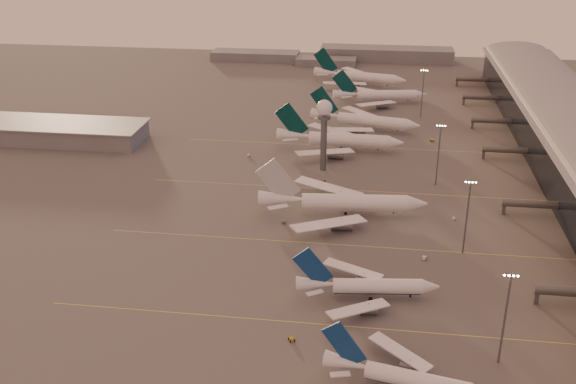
# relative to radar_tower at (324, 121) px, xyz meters

# --- Properties ---
(ground) EXTENTS (700.00, 700.00, 0.00)m
(ground) POSITION_rel_radar_tower_xyz_m (-5.00, -120.00, -20.95)
(ground) COLOR #585555
(ground) RESTS_ON ground
(taxiway_markings) EXTENTS (180.00, 185.25, 0.02)m
(taxiway_markings) POSITION_rel_radar_tower_xyz_m (25.00, -64.00, -20.94)
(taxiway_markings) COLOR #DAD44D
(taxiway_markings) RESTS_ON ground
(hangar) EXTENTS (82.00, 27.00, 8.50)m
(hangar) POSITION_rel_radar_tower_xyz_m (-125.00, 20.00, -16.63)
(hangar) COLOR slate
(hangar) RESTS_ON ground
(radar_tower) EXTENTS (6.40, 6.40, 31.10)m
(radar_tower) POSITION_rel_radar_tower_xyz_m (0.00, 0.00, 0.00)
(radar_tower) COLOR #54565B
(radar_tower) RESTS_ON ground
(mast_a) EXTENTS (3.60, 0.56, 25.00)m
(mast_a) POSITION_rel_radar_tower_xyz_m (53.00, -120.00, -7.21)
(mast_a) COLOR #54565B
(mast_a) RESTS_ON ground
(mast_b) EXTENTS (3.60, 0.56, 25.00)m
(mast_b) POSITION_rel_radar_tower_xyz_m (50.00, -65.00, -7.21)
(mast_b) COLOR #54565B
(mast_b) RESTS_ON ground
(mast_c) EXTENTS (3.60, 0.56, 25.00)m
(mast_c) POSITION_rel_radar_tower_xyz_m (45.00, -10.00, -7.21)
(mast_c) COLOR #54565B
(mast_c) RESTS_ON ground
(mast_d) EXTENTS (3.60, 0.56, 25.00)m
(mast_d) POSITION_rel_radar_tower_xyz_m (43.00, 80.00, -7.21)
(mast_d) COLOR #54565B
(mast_d) RESTS_ON ground
(distant_horizon) EXTENTS (165.00, 37.50, 9.00)m
(distant_horizon) POSITION_rel_radar_tower_xyz_m (-2.38, 205.14, -17.06)
(distant_horizon) COLOR slate
(distant_horizon) RESTS_ON ground
(narrowbody_near) EXTENTS (38.48, 30.40, 15.20)m
(narrowbody_near) POSITION_rel_radar_tower_xyz_m (30.39, -133.58, -17.87)
(narrowbody_near) COLOR white
(narrowbody_near) RESTS_ON ground
(narrowbody_mid) EXTENTS (40.73, 32.35, 15.93)m
(narrowbody_mid) POSITION_rel_radar_tower_xyz_m (20.77, -95.81, -17.72)
(narrowbody_mid) COLOR white
(narrowbody_mid) RESTS_ON ground
(widebody_white) EXTENTS (59.94, 47.85, 21.08)m
(widebody_white) POSITION_rel_radar_tower_xyz_m (10.82, -42.82, -17.29)
(widebody_white) COLOR white
(widebody_white) RESTS_ON ground
(greentail_a) EXTENTS (57.22, 46.16, 20.77)m
(greentail_a) POSITION_rel_radar_tower_xyz_m (5.27, 24.31, -17.28)
(greentail_a) COLOR white
(greentail_a) RESTS_ON ground
(greentail_b) EXTENTS (53.87, 43.07, 19.81)m
(greentail_b) POSITION_rel_radar_tower_xyz_m (15.27, 54.79, -17.45)
(greentail_b) COLOR white
(greentail_b) RESTS_ON ground
(greentail_c) EXTENTS (51.79, 41.48, 18.95)m
(greentail_c) POSITION_rel_radar_tower_xyz_m (22.05, 102.48, -17.60)
(greentail_c) COLOR white
(greentail_c) RESTS_ON ground
(greentail_d) EXTENTS (56.46, 45.07, 20.86)m
(greentail_d) POSITION_rel_radar_tower_xyz_m (9.45, 140.56, -17.27)
(greentail_d) COLOR white
(greentail_d) RESTS_ON ground
(gsv_tug_mid) EXTENTS (3.23, 3.76, 0.92)m
(gsv_tug_mid) POSITION_rel_radar_tower_xyz_m (2.64, -118.33, -20.47)
(gsv_tug_mid) COLOR #C89017
(gsv_tug_mid) RESTS_ON ground
(gsv_truck_b) EXTENTS (6.40, 3.90, 2.43)m
(gsv_truck_b) POSITION_rel_radar_tower_xyz_m (38.21, -71.57, -19.71)
(gsv_truck_b) COLOR silver
(gsv_truck_b) RESTS_ON ground
(gsv_truck_c) EXTENTS (6.23, 4.25, 2.37)m
(gsv_truck_c) POSITION_rel_radar_tower_xyz_m (-8.51, -51.89, -19.74)
(gsv_truck_c) COLOR slate
(gsv_truck_c) RESTS_ON ground
(gsv_catering_b) EXTENTS (4.78, 3.20, 3.61)m
(gsv_catering_b) POSITION_rel_radar_tower_xyz_m (49.47, -41.22, -19.15)
(gsv_catering_b) COLOR silver
(gsv_catering_b) RESTS_ON ground
(gsv_tug_far) EXTENTS (2.54, 3.59, 0.94)m
(gsv_tug_far) POSITION_rel_radar_tower_xyz_m (1.26, -13.54, -20.47)
(gsv_tug_far) COLOR slate
(gsv_tug_far) RESTS_ON ground
(gsv_truck_d) EXTENTS (3.92, 5.76, 2.19)m
(gsv_truck_d) POSITION_rel_radar_tower_xyz_m (-33.18, 11.28, -19.83)
(gsv_truck_d) COLOR silver
(gsv_truck_d) RESTS_ON ground
(gsv_tug_hangar) EXTENTS (3.91, 3.00, 0.99)m
(gsv_tug_hangar) POSITION_rel_radar_tower_xyz_m (46.64, 41.84, -20.44)
(gsv_tug_hangar) COLOR #C89017
(gsv_tug_hangar) RESTS_ON ground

